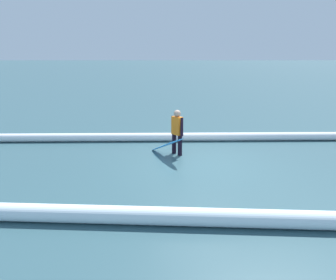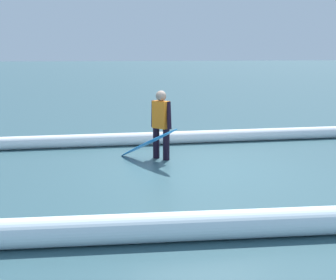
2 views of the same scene
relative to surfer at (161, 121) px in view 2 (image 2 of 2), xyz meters
The scene contains 5 objects.
ground_plane 1.31m from the surfer, 123.56° to the left, with size 193.92×193.92×0.00m, color #30525B.
surfer is the anchor object (origin of this frame).
surfboard 0.59m from the surfer, 40.07° to the left, with size 1.18×1.56×0.85m.
wave_crest_foreground 1.96m from the surfer, 54.33° to the right, with size 0.31×0.31×19.80m, color white.
wave_crest_midground 4.42m from the surfer, 71.14° to the left, with size 0.36×0.36×19.71m, color white.
Camera 2 is at (2.01, 8.35, 2.25)m, focal length 48.36 mm.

